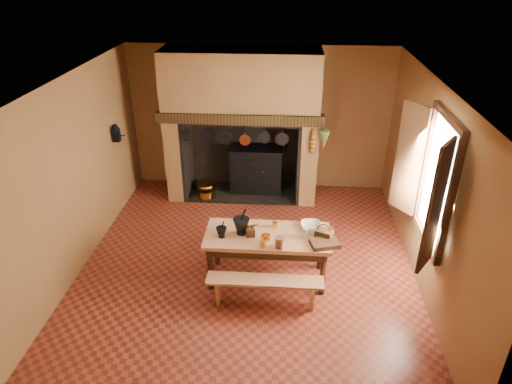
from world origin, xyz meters
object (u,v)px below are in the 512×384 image
at_px(work_table, 267,241).
at_px(bench_front, 265,286).
at_px(mixing_bowl, 311,226).
at_px(coffee_grinder, 250,231).
at_px(iron_range, 257,168).
at_px(wicker_basket, 324,233).

relative_size(work_table, bench_front, 1.13).
bearing_deg(mixing_bowl, coffee_grinder, -162.21).
bearing_deg(work_table, iron_range, 97.37).
bearing_deg(coffee_grinder, iron_range, 80.95).
bearing_deg(iron_range, coffee_grinder, -87.52).
bearing_deg(mixing_bowl, wicker_basket, -55.33).
xyz_separation_m(bench_front, wicker_basket, (0.78, 0.56, 0.50)).
bearing_deg(iron_range, wicker_basket, -67.93).
height_order(mixing_bowl, wicker_basket, wicker_basket).
distance_m(iron_range, work_table, 2.81).
relative_size(iron_range, bench_front, 1.03).
relative_size(bench_front, mixing_bowl, 5.37).
distance_m(bench_front, coffee_grinder, 0.78).
relative_size(mixing_bowl, wicker_basket, 1.06).
xyz_separation_m(iron_range, wicker_basket, (1.14, -2.81, 0.35)).
relative_size(iron_range, coffee_grinder, 8.63).
distance_m(mixing_bowl, wicker_basket, 0.30).
height_order(bench_front, coffee_grinder, coffee_grinder).
xyz_separation_m(bench_front, mixing_bowl, (0.61, 0.81, 0.47)).
bearing_deg(coffee_grinder, work_table, 0.44).
bearing_deg(iron_range, bench_front, -83.91).
xyz_separation_m(work_table, coffee_grinder, (-0.24, -0.05, 0.19)).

